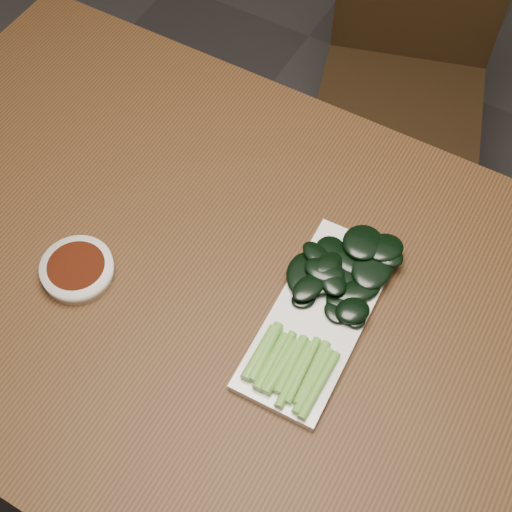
{
  "coord_description": "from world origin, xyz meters",
  "views": [
    {
      "loc": [
        0.25,
        -0.43,
        1.66
      ],
      "look_at": [
        -0.03,
        0.06,
        0.76
      ],
      "focal_mm": 50.0,
      "sensor_mm": 36.0,
      "label": 1
    }
  ],
  "objects_px": {
    "gai_lan": "(330,292)",
    "chair_far": "(406,71)",
    "serving_plate": "(319,317)",
    "sauce_bowl": "(78,270)",
    "table": "(256,322)"
  },
  "relations": [
    {
      "from": "sauce_bowl",
      "to": "gai_lan",
      "type": "bearing_deg",
      "value": 23.06
    },
    {
      "from": "serving_plate",
      "to": "gai_lan",
      "type": "distance_m",
      "value": 0.04
    },
    {
      "from": "table",
      "to": "gai_lan",
      "type": "relative_size",
      "value": 4.32
    },
    {
      "from": "gai_lan",
      "to": "chair_far",
      "type": "bearing_deg",
      "value": 101.89
    },
    {
      "from": "table",
      "to": "sauce_bowl",
      "type": "relative_size",
      "value": 13.14
    },
    {
      "from": "table",
      "to": "chair_far",
      "type": "relative_size",
      "value": 1.57
    },
    {
      "from": "table",
      "to": "sauce_bowl",
      "type": "height_order",
      "value": "sauce_bowl"
    },
    {
      "from": "table",
      "to": "sauce_bowl",
      "type": "xyz_separation_m",
      "value": [
        -0.25,
        -0.09,
        0.09
      ]
    },
    {
      "from": "serving_plate",
      "to": "sauce_bowl",
      "type": "bearing_deg",
      "value": -162.15
    },
    {
      "from": "table",
      "to": "serving_plate",
      "type": "distance_m",
      "value": 0.12
    },
    {
      "from": "serving_plate",
      "to": "gai_lan",
      "type": "height_order",
      "value": "gai_lan"
    },
    {
      "from": "chair_far",
      "to": "serving_plate",
      "type": "distance_m",
      "value": 0.87
    },
    {
      "from": "sauce_bowl",
      "to": "chair_far",
      "type": "bearing_deg",
      "value": 79.0
    },
    {
      "from": "chair_far",
      "to": "gai_lan",
      "type": "bearing_deg",
      "value": -95.3
    },
    {
      "from": "chair_far",
      "to": "gai_lan",
      "type": "distance_m",
      "value": 0.84
    }
  ]
}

